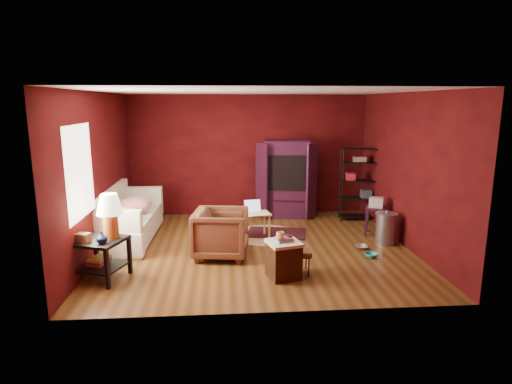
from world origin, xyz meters
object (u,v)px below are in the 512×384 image
hamper (284,259)px  tv_armoire (286,178)px  laptop_desk (254,216)px  side_table (105,229)px  wire_shelving (359,181)px  armchair (221,231)px  sofa (128,218)px

hamper → tv_armoire: size_ratio=0.37×
laptop_desk → tv_armoire: tv_armoire is taller
side_table → wire_shelving: (4.78, 2.94, 0.12)m
armchair → wire_shelving: bearing=-47.4°
armchair → side_table: (-1.71, -0.79, 0.32)m
sofa → side_table: side_table is taller
armchair → hamper: (0.94, -0.98, -0.16)m
hamper → laptop_desk: (-0.31, 1.95, 0.16)m
hamper → wire_shelving: (2.13, 3.12, 0.60)m
sofa → wire_shelving: wire_shelving is taller
sofa → armchair: (1.78, -1.04, 0.01)m
sofa → wire_shelving: (4.86, 1.10, 0.45)m
armchair → wire_shelving: (3.07, 2.14, 0.44)m
armchair → tv_armoire: size_ratio=0.51×
armchair → tv_armoire: bearing=-22.9°
wire_shelving → side_table: bearing=-142.7°
side_table → hamper: 2.70m
armchair → hamper: armchair is taller
hamper → tv_armoire: bearing=81.1°
tv_armoire → armchair: bearing=-114.4°
side_table → tv_armoire: bearing=46.0°
armchair → wire_shelving: size_ratio=0.56×
sofa → laptop_desk: 2.42m
wire_shelving → sofa: bearing=-161.4°
armchair → hamper: bearing=-128.4°
tv_armoire → wire_shelving: 1.63m
sofa → side_table: size_ratio=1.77×
laptop_desk → wire_shelving: wire_shelving is taller
armchair → side_table: side_table is taller
armchair → laptop_desk: bearing=-25.3°
armchair → laptop_desk: size_ratio=1.24×
wire_shelving → hamper: bearing=-118.6°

